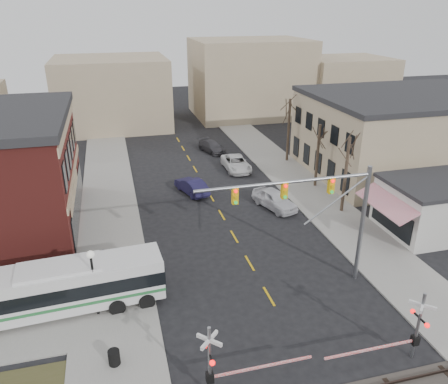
# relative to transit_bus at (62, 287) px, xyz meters

# --- Properties ---
(ground) EXTENTS (160.00, 160.00, 0.00)m
(ground) POSITION_rel_transit_bus_xyz_m (12.31, -3.76, -1.72)
(ground) COLOR black
(ground) RESTS_ON ground
(sidewalk_west) EXTENTS (5.00, 60.00, 0.12)m
(sidewalk_west) POSITION_rel_transit_bus_xyz_m (2.81, 16.24, -1.66)
(sidewalk_west) COLOR gray
(sidewalk_west) RESTS_ON ground
(sidewalk_east) EXTENTS (5.00, 60.00, 0.12)m
(sidewalk_east) POSITION_rel_transit_bus_xyz_m (21.81, 16.24, -1.66)
(sidewalk_east) COLOR gray
(sidewalk_east) RESTS_ON ground
(tan_building) EXTENTS (20.30, 15.30, 8.50)m
(tan_building) POSITION_rel_transit_bus_xyz_m (34.31, 16.24, 2.54)
(tan_building) COLOR tan
(tan_building) RESTS_ON ground
(awning_shop) EXTENTS (9.74, 6.20, 4.30)m
(awning_shop) POSITION_rel_transit_bus_xyz_m (28.28, 3.24, 0.44)
(awning_shop) COLOR beige
(awning_shop) RESTS_ON ground
(tree_east_a) EXTENTS (0.28, 0.28, 6.75)m
(tree_east_a) POSITION_rel_transit_bus_xyz_m (22.81, 8.24, 1.78)
(tree_east_a) COLOR #382B21
(tree_east_a) RESTS_ON sidewalk_east
(tree_east_b) EXTENTS (0.28, 0.28, 6.30)m
(tree_east_b) POSITION_rel_transit_bus_xyz_m (23.11, 14.24, 1.55)
(tree_east_b) COLOR #382B21
(tree_east_b) RESTS_ON sidewalk_east
(tree_east_c) EXTENTS (0.28, 0.28, 7.20)m
(tree_east_c) POSITION_rel_transit_bus_xyz_m (23.31, 22.24, 2.00)
(tree_east_c) COLOR #382B21
(tree_east_c) RESTS_ON sidewalk_east
(transit_bus) EXTENTS (11.91, 3.33, 3.03)m
(transit_bus) POSITION_rel_transit_bus_xyz_m (0.00, 0.00, 0.00)
(transit_bus) COLOR silver
(transit_bus) RESTS_ON ground
(traffic_signal_mast) EXTENTS (11.03, 0.30, 8.00)m
(traffic_signal_mast) POSITION_rel_transit_bus_xyz_m (15.66, -1.26, 4.07)
(traffic_signal_mast) COLOR gray
(traffic_signal_mast) RESTS_ON ground
(rr_crossing_west) EXTENTS (5.60, 1.36, 4.00)m
(rr_crossing_west) POSITION_rel_transit_bus_xyz_m (7.43, -8.19, 0.25)
(rr_crossing_west) COLOR gray
(rr_crossing_west) RESTS_ON ground
(rr_crossing_east) EXTENTS (5.60, 1.36, 4.00)m
(rr_crossing_east) POSITION_rel_transit_bus_xyz_m (17.34, -8.49, 0.25)
(rr_crossing_east) COLOR gray
(rr_crossing_east) RESTS_ON ground
(street_lamp) EXTENTS (0.44, 0.44, 4.29)m
(street_lamp) POSITION_rel_transit_bus_xyz_m (1.90, -0.89, 1.47)
(street_lamp) COLOR black
(street_lamp) RESTS_ON sidewalk_west
(trash_bin) EXTENTS (0.60, 0.60, 0.82)m
(trash_bin) POSITION_rel_transit_bus_xyz_m (2.71, -5.17, -1.19)
(trash_bin) COLOR black
(trash_bin) RESTS_ON sidewalk_west
(car_a) EXTENTS (3.39, 5.26, 1.67)m
(car_a) POSITION_rel_transit_bus_xyz_m (17.31, 10.53, -0.89)
(car_a) COLOR silver
(car_a) RESTS_ON ground
(car_b) EXTENTS (2.94, 4.85, 1.51)m
(car_b) POSITION_rel_transit_bus_xyz_m (10.70, 15.73, -0.96)
(car_b) COLOR #1A173A
(car_b) RESTS_ON ground
(car_c) EXTENTS (2.57, 5.47, 1.51)m
(car_c) POSITION_rel_transit_bus_xyz_m (16.71, 20.93, -0.96)
(car_c) COLOR silver
(car_c) RESTS_ON ground
(car_d) EXTENTS (3.22, 4.99, 1.34)m
(car_d) POSITION_rel_transit_bus_xyz_m (15.61, 27.90, -1.05)
(car_d) COLOR #39383D
(car_d) RESTS_ON ground
(pedestrian_near) EXTENTS (0.54, 0.74, 1.85)m
(pedestrian_near) POSITION_rel_transit_bus_xyz_m (2.16, 0.19, -0.67)
(pedestrian_near) COLOR #4D413D
(pedestrian_near) RESTS_ON sidewalk_west
(pedestrian_far) EXTENTS (1.09, 1.06, 1.78)m
(pedestrian_far) POSITION_rel_transit_bus_xyz_m (2.44, 3.40, -0.71)
(pedestrian_far) COLOR #2B334B
(pedestrian_far) RESTS_ON sidewalk_west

